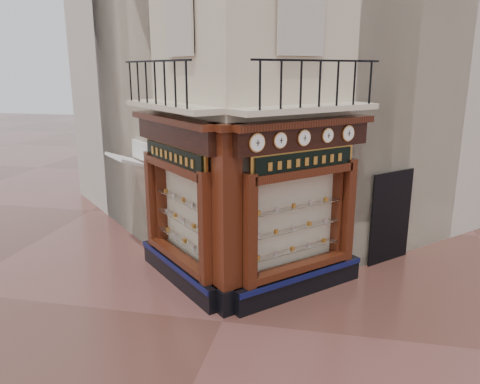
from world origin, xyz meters
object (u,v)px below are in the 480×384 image
(awning, at_px, (133,251))
(signboard_left, at_px, (174,156))
(clock_a, at_px, (257,143))
(clock_c, at_px, (304,138))
(corner_pilaster, at_px, (227,223))
(signboard_right, at_px, (305,161))
(clock_e, at_px, (348,133))
(clock_b, at_px, (280,140))
(clock_d, at_px, (328,135))

(awning, relative_size, signboard_left, 0.63)
(awning, distance_m, signboard_left, 4.01)
(clock_a, xyz_separation_m, clock_c, (0.84, 0.84, -0.00))
(corner_pilaster, distance_m, signboard_right, 2.12)
(signboard_left, bearing_deg, clock_c, -138.51)
(corner_pilaster, distance_m, clock_e, 3.36)
(clock_a, bearing_deg, clock_c, -0.00)
(clock_b, height_order, signboard_left, clock_b)
(clock_e, relative_size, signboard_left, 0.17)
(clock_c, height_order, clock_e, clock_e)
(signboard_right, bearing_deg, signboard_left, 135.00)
(awning, bearing_deg, clock_e, -144.35)
(corner_pilaster, height_order, clock_a, corner_pilaster)
(clock_d, bearing_deg, clock_c, -180.00)
(clock_b, relative_size, clock_d, 1.03)
(clock_a, bearing_deg, signboard_right, 4.76)
(clock_c, distance_m, awning, 6.31)
(corner_pilaster, distance_m, clock_a, 1.78)
(clock_d, bearing_deg, awning, 120.43)
(clock_c, bearing_deg, signboard_right, 38.10)
(clock_d, height_order, signboard_right, clock_d)
(clock_b, distance_m, clock_e, 1.89)
(signboard_right, bearing_deg, clock_d, -12.02)
(clock_a, xyz_separation_m, signboard_right, (0.86, 1.02, -0.52))
(signboard_left, height_order, signboard_right, signboard_left)
(clock_d, height_order, awning, clock_d)
(corner_pilaster, bearing_deg, clock_a, -45.29)
(clock_a, distance_m, awning, 6.02)
(corner_pilaster, bearing_deg, signboard_right, -10.25)
(corner_pilaster, bearing_deg, clock_d, -10.66)
(awning, bearing_deg, signboard_left, -175.86)
(clock_b, relative_size, clock_e, 0.92)
(awning, bearing_deg, clock_c, -155.90)
(awning, bearing_deg, clock_a, -168.93)
(clock_a, xyz_separation_m, clock_d, (1.31, 1.31, -0.00))
(clock_d, bearing_deg, signboard_right, 167.98)
(clock_e, bearing_deg, signboard_left, 145.75)
(signboard_right, bearing_deg, clock_a, -175.24)
(signboard_left, bearing_deg, corner_pilaster, -169.75)
(clock_b, xyz_separation_m, clock_c, (0.44, 0.44, -0.00))
(clock_b, height_order, clock_c, clock_c)
(awning, bearing_deg, signboard_right, -153.96)
(signboard_left, bearing_deg, clock_a, -161.25)
(clock_c, xyz_separation_m, awning, (-4.83, 1.84, -3.62))
(clock_e, distance_m, signboard_left, 3.90)
(clock_a, relative_size, signboard_left, 0.17)
(signboard_left, bearing_deg, signboard_right, -135.00)
(clock_a, relative_size, clock_b, 1.13)
(clock_a, relative_size, clock_e, 1.04)
(clock_a, relative_size, clock_d, 1.17)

